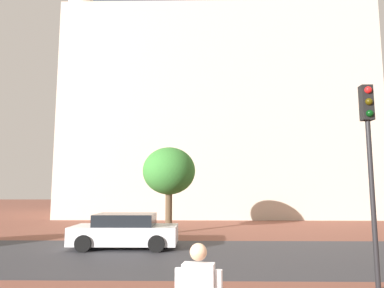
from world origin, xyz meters
The scene contains 6 objects.
ground_plane centered at (0.00, 10.00, 0.00)m, with size 120.00×120.00×0.00m, color brown.
street_asphalt_strip centered at (0.00, 9.51, 0.00)m, with size 120.00×6.96×0.00m, color #38383D.
landmark_building centered at (2.53, 29.20, 11.35)m, with size 26.04×12.68×39.19m.
car_white centered at (-2.65, 11.04, 0.67)m, with size 4.25×2.10×1.37m.
traffic_light_pole centered at (4.61, 5.20, 3.48)m, with size 0.28×0.34×5.01m.
tree_curb_far centered at (-1.26, 15.68, 3.33)m, with size 2.89×2.89×4.67m.
Camera 1 is at (0.33, -3.42, 2.43)m, focal length 32.39 mm.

